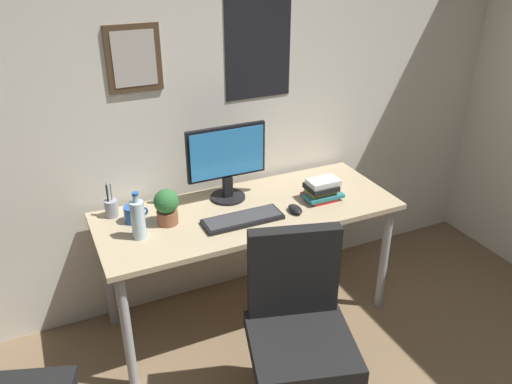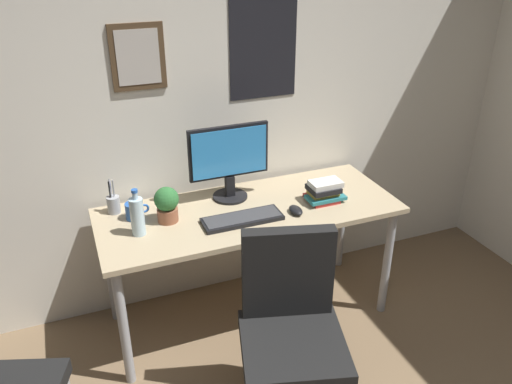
{
  "view_description": "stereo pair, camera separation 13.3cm",
  "coord_description": "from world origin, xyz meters",
  "px_view_note": "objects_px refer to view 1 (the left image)",
  "views": [
    {
      "loc": [
        -0.82,
        -0.55,
        2.11
      ],
      "look_at": [
        0.19,
        1.64,
        0.89
      ],
      "focal_mm": 36.13,
      "sensor_mm": 36.0,
      "label": 1
    },
    {
      "loc": [
        -0.7,
        -0.6,
        2.11
      ],
      "look_at": [
        0.19,
        1.64,
        0.89
      ],
      "focal_mm": 36.13,
      "sensor_mm": 36.0,
      "label": 2
    }
  ],
  "objects_px": {
    "monitor": "(227,160)",
    "keyboard": "(243,219)",
    "water_bottle": "(138,219)",
    "book_stack_left": "(322,190)",
    "pen_cup": "(111,207)",
    "computer_mouse": "(295,209)",
    "potted_plant": "(166,206)",
    "office_chair": "(298,322)",
    "coffee_mug_near": "(133,214)"
  },
  "relations": [
    {
      "from": "keyboard",
      "to": "water_bottle",
      "type": "distance_m",
      "value": 0.55
    },
    {
      "from": "office_chair",
      "to": "keyboard",
      "type": "bearing_deg",
      "value": 90.63
    },
    {
      "from": "potted_plant",
      "to": "computer_mouse",
      "type": "bearing_deg",
      "value": -14.68
    },
    {
      "from": "monitor",
      "to": "water_bottle",
      "type": "relative_size",
      "value": 1.82
    },
    {
      "from": "monitor",
      "to": "computer_mouse",
      "type": "distance_m",
      "value": 0.47
    },
    {
      "from": "office_chair",
      "to": "computer_mouse",
      "type": "xyz_separation_m",
      "value": [
        0.29,
        0.58,
        0.23
      ]
    },
    {
      "from": "computer_mouse",
      "to": "book_stack_left",
      "type": "distance_m",
      "value": 0.23
    },
    {
      "from": "water_bottle",
      "to": "office_chair",
      "type": "bearing_deg",
      "value": -51.45
    },
    {
      "from": "coffee_mug_near",
      "to": "monitor",
      "type": "bearing_deg",
      "value": 4.62
    },
    {
      "from": "office_chair",
      "to": "pen_cup",
      "type": "distance_m",
      "value": 1.17
    },
    {
      "from": "water_bottle",
      "to": "computer_mouse",
      "type": "bearing_deg",
      "value": -6.64
    },
    {
      "from": "office_chair",
      "to": "coffee_mug_near",
      "type": "xyz_separation_m",
      "value": [
        -0.53,
        0.85,
        0.26
      ]
    },
    {
      "from": "potted_plant",
      "to": "monitor",
      "type": "bearing_deg",
      "value": 19.04
    },
    {
      "from": "office_chair",
      "to": "monitor",
      "type": "relative_size",
      "value": 2.07
    },
    {
      "from": "water_bottle",
      "to": "book_stack_left",
      "type": "bearing_deg",
      "value": -1.32
    },
    {
      "from": "computer_mouse",
      "to": "book_stack_left",
      "type": "relative_size",
      "value": 0.5
    },
    {
      "from": "office_chair",
      "to": "coffee_mug_near",
      "type": "height_order",
      "value": "office_chair"
    },
    {
      "from": "coffee_mug_near",
      "to": "water_bottle",
      "type": "bearing_deg",
      "value": -92.6
    },
    {
      "from": "water_bottle",
      "to": "pen_cup",
      "type": "height_order",
      "value": "water_bottle"
    },
    {
      "from": "monitor",
      "to": "pen_cup",
      "type": "distance_m",
      "value": 0.68
    },
    {
      "from": "pen_cup",
      "to": "monitor",
      "type": "bearing_deg",
      "value": -5.53
    },
    {
      "from": "pen_cup",
      "to": "computer_mouse",
      "type": "bearing_deg",
      "value": -22.11
    },
    {
      "from": "water_bottle",
      "to": "coffee_mug_near",
      "type": "distance_m",
      "value": 0.18
    },
    {
      "from": "office_chair",
      "to": "water_bottle",
      "type": "distance_m",
      "value": 0.92
    },
    {
      "from": "pen_cup",
      "to": "book_stack_left",
      "type": "distance_m",
      "value": 1.17
    },
    {
      "from": "keyboard",
      "to": "pen_cup",
      "type": "xyz_separation_m",
      "value": [
        -0.62,
        0.34,
        0.04
      ]
    },
    {
      "from": "computer_mouse",
      "to": "coffee_mug_near",
      "type": "distance_m",
      "value": 0.87
    },
    {
      "from": "water_bottle",
      "to": "coffee_mug_near",
      "type": "relative_size",
      "value": 1.98
    },
    {
      "from": "pen_cup",
      "to": "office_chair",
      "type": "bearing_deg",
      "value": -56.73
    },
    {
      "from": "monitor",
      "to": "keyboard",
      "type": "distance_m",
      "value": 0.36
    },
    {
      "from": "monitor",
      "to": "book_stack_left",
      "type": "relative_size",
      "value": 2.09
    },
    {
      "from": "computer_mouse",
      "to": "water_bottle",
      "type": "xyz_separation_m",
      "value": [
        -0.83,
        0.1,
        0.09
      ]
    },
    {
      "from": "computer_mouse",
      "to": "potted_plant",
      "type": "height_order",
      "value": "potted_plant"
    },
    {
      "from": "keyboard",
      "to": "potted_plant",
      "type": "height_order",
      "value": "potted_plant"
    },
    {
      "from": "monitor",
      "to": "potted_plant",
      "type": "height_order",
      "value": "monitor"
    },
    {
      "from": "computer_mouse",
      "to": "water_bottle",
      "type": "distance_m",
      "value": 0.84
    },
    {
      "from": "monitor",
      "to": "pen_cup",
      "type": "height_order",
      "value": "monitor"
    },
    {
      "from": "office_chair",
      "to": "potted_plant",
      "type": "bearing_deg",
      "value": 116.32
    },
    {
      "from": "computer_mouse",
      "to": "pen_cup",
      "type": "distance_m",
      "value": 0.99
    },
    {
      "from": "keyboard",
      "to": "computer_mouse",
      "type": "relative_size",
      "value": 3.91
    },
    {
      "from": "water_bottle",
      "to": "pen_cup",
      "type": "bearing_deg",
      "value": 107.25
    },
    {
      "from": "water_bottle",
      "to": "monitor",
      "type": "bearing_deg",
      "value": 20.87
    },
    {
      "from": "monitor",
      "to": "potted_plant",
      "type": "distance_m",
      "value": 0.44
    },
    {
      "from": "coffee_mug_near",
      "to": "computer_mouse",
      "type": "bearing_deg",
      "value": -17.86
    },
    {
      "from": "keyboard",
      "to": "water_bottle",
      "type": "relative_size",
      "value": 1.7
    },
    {
      "from": "book_stack_left",
      "to": "computer_mouse",
      "type": "bearing_deg",
      "value": -160.78
    },
    {
      "from": "office_chair",
      "to": "pen_cup",
      "type": "bearing_deg",
      "value": 123.27
    },
    {
      "from": "office_chair",
      "to": "water_bottle",
      "type": "relative_size",
      "value": 3.76
    },
    {
      "from": "computer_mouse",
      "to": "book_stack_left",
      "type": "height_order",
      "value": "book_stack_left"
    },
    {
      "from": "office_chair",
      "to": "monitor",
      "type": "bearing_deg",
      "value": 88.67
    }
  ]
}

